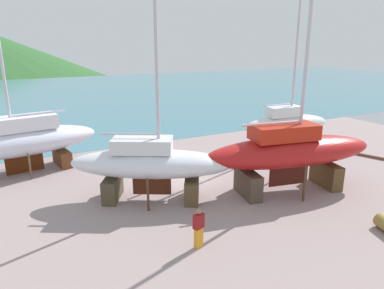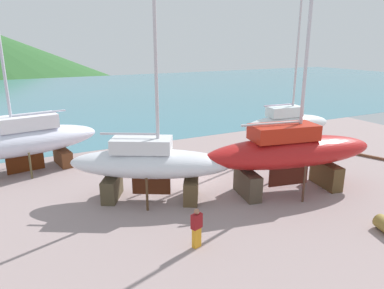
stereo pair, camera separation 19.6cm
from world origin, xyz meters
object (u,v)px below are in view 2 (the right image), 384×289
(sailboat_small_center, at_px, (23,141))
(sailboat_far_slipway, at_px, (290,152))
(barrel_rust_far, at_px, (239,154))
(sailboat_large_starboard, at_px, (150,163))
(sailboat_mid_port, at_px, (287,124))
(worker, at_px, (197,227))

(sailboat_small_center, height_order, sailboat_far_slipway, sailboat_far_slipway)
(sailboat_far_slipway, bearing_deg, barrel_rust_far, 92.71)
(sailboat_large_starboard, xyz_separation_m, barrel_rust_far, (7.84, 3.53, -1.67))
(sailboat_mid_port, height_order, sailboat_small_center, sailboat_mid_port)
(sailboat_mid_port, bearing_deg, sailboat_far_slipway, -124.27)
(sailboat_far_slipway, bearing_deg, worker, -148.26)
(sailboat_large_starboard, distance_m, worker, 5.16)
(sailboat_large_starboard, xyz_separation_m, sailboat_mid_port, (12.61, 4.12, -0.15))
(worker, xyz_separation_m, barrel_rust_far, (7.81, 8.57, -0.58))
(sailboat_small_center, distance_m, barrel_rust_far, 14.00)
(sailboat_small_center, xyz_separation_m, barrel_rust_far, (13.36, -3.82, -1.71))
(sailboat_mid_port, relative_size, sailboat_far_slipway, 0.92)
(sailboat_mid_port, distance_m, sailboat_far_slipway, 8.61)
(sailboat_large_starboard, xyz_separation_m, sailboat_far_slipway, (6.99, -2.38, 0.29))
(sailboat_large_starboard, height_order, sailboat_far_slipway, sailboat_far_slipway)
(barrel_rust_far, bearing_deg, sailboat_small_center, 164.02)
(sailboat_mid_port, bearing_deg, sailboat_large_starboard, -155.34)
(sailboat_large_starboard, distance_m, sailboat_far_slipway, 7.39)
(sailboat_mid_port, xyz_separation_m, worker, (-12.59, -9.15, -0.94))
(sailboat_small_center, relative_size, sailboat_far_slipway, 0.91)
(sailboat_small_center, height_order, barrel_rust_far, sailboat_small_center)
(sailboat_mid_port, height_order, barrel_rust_far, sailboat_mid_port)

